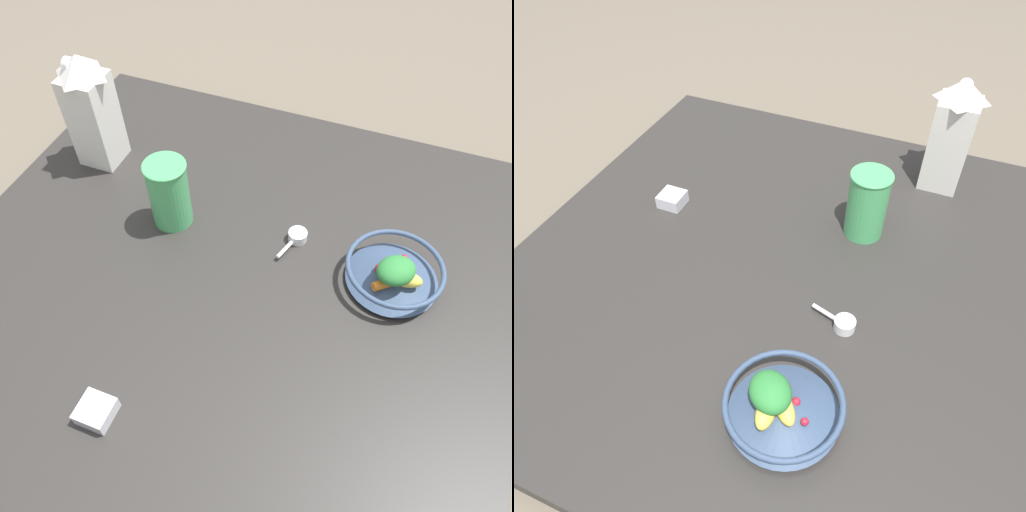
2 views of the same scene
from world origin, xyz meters
TOP-DOWN VIEW (x-y plane):
  - ground_plane at (0.00, 0.00)m, footprint 6.00×6.00m
  - countertop at (0.00, 0.00)m, footprint 1.10×1.10m
  - fruit_bowl at (-0.11, 0.31)m, footprint 0.19×0.19m
  - milk_carton at (-0.23, -0.40)m, footprint 0.09×0.09m
  - drinking_cup at (-0.11, -0.16)m, footprint 0.09×0.09m
  - spice_jar at (0.32, -0.08)m, footprint 0.05×0.05m
  - measuring_scoop at (-0.14, 0.11)m, footprint 0.09×0.04m

SIDE VIEW (x-z plane):
  - ground_plane at x=0.00m, z-range 0.00..0.00m
  - countertop at x=0.00m, z-range 0.00..0.04m
  - measuring_scoop at x=-0.14m, z-range 0.04..0.06m
  - spice_jar at x=0.32m, z-range 0.03..0.06m
  - fruit_bowl at x=-0.11m, z-range 0.03..0.11m
  - drinking_cup at x=-0.11m, z-range 0.04..0.19m
  - milk_carton at x=-0.23m, z-range 0.04..0.30m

